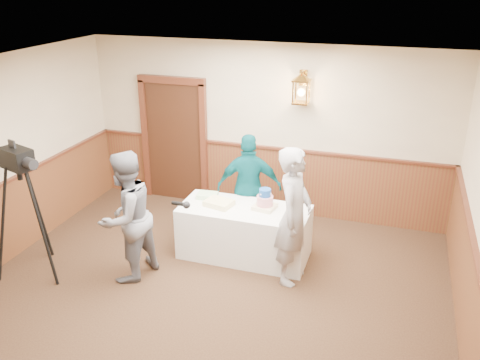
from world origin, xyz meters
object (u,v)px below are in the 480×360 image
object	(u,v)px
sheet_cake_yellow	(219,203)
tv_camera_rig	(28,220)
tiered_cake	(265,201)
assistant_p	(249,187)
display_table	(244,232)
sheet_cake_green	(207,195)
interviewer	(126,217)
baker	(294,216)

from	to	relation	value
sheet_cake_yellow	tv_camera_rig	distance (m)	2.52
tiered_cake	assistant_p	world-z (taller)	assistant_p
display_table	assistant_p	size ratio (longest dim) A/B	1.10
sheet_cake_green	interviewer	world-z (taller)	interviewer
sheet_cake_green	baker	world-z (taller)	baker
sheet_cake_yellow	tiered_cake	bearing A→B (deg)	9.12
tiered_cake	interviewer	bearing A→B (deg)	-146.11
tiered_cake	sheet_cake_yellow	distance (m)	0.65
interviewer	assistant_p	xyz separation A→B (m)	(1.18, 1.54, -0.06)
interviewer	assistant_p	bearing A→B (deg)	157.28
sheet_cake_green	interviewer	bearing A→B (deg)	-120.17
assistant_p	tv_camera_rig	bearing A→B (deg)	22.83
baker	tv_camera_rig	xyz separation A→B (m)	(-3.32, -0.94, -0.12)
interviewer	baker	xyz separation A→B (m)	(2.05, 0.60, 0.04)
sheet_cake_yellow	sheet_cake_green	size ratio (longest dim) A/B	1.33
tiered_cake	interviewer	size ratio (longest dim) A/B	0.19
interviewer	tv_camera_rig	distance (m)	1.31
interviewer	tv_camera_rig	xyz separation A→B (m)	(-1.26, -0.34, -0.08)
interviewer	tiered_cake	bearing A→B (deg)	138.58
sheet_cake_green	interviewer	xyz separation A→B (m)	(-0.66, -1.14, 0.10)
interviewer	sheet_cake_green	bearing A→B (deg)	164.53
display_table	sheet_cake_green	distance (m)	0.76
sheet_cake_green	baker	size ratio (longest dim) A/B	0.15
interviewer	baker	distance (m)	2.14
sheet_cake_green	tv_camera_rig	distance (m)	2.43
assistant_p	tv_camera_rig	distance (m)	3.08
sheet_cake_yellow	assistant_p	xyz separation A→B (m)	(0.26, 0.60, 0.03)
sheet_cake_green	sheet_cake_yellow	bearing A→B (deg)	-38.34
display_table	sheet_cake_yellow	xyz separation A→B (m)	(-0.37, -0.03, 0.41)
display_table	tiered_cake	world-z (taller)	tiered_cake
tv_camera_rig	tiered_cake	bearing A→B (deg)	44.84
baker	interviewer	bearing A→B (deg)	111.53
sheet_cake_green	baker	distance (m)	1.50
sheet_cake_yellow	assistant_p	world-z (taller)	assistant_p
sheet_cake_green	interviewer	distance (m)	1.32
interviewer	assistant_p	size ratio (longest dim) A/B	1.07
display_table	assistant_p	world-z (taller)	assistant_p
sheet_cake_green	display_table	bearing A→B (deg)	-15.30
sheet_cake_green	assistant_p	size ratio (longest dim) A/B	0.17
tiered_cake	baker	size ratio (longest dim) A/B	0.18
tiered_cake	tv_camera_rig	bearing A→B (deg)	-153.84
tiered_cake	tv_camera_rig	distance (m)	3.14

